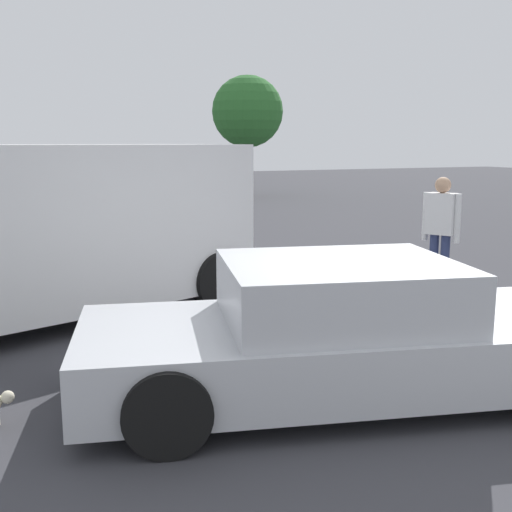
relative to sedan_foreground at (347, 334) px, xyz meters
The scene contains 5 objects.
ground_plane 0.58m from the sedan_foreground, ahead, with size 80.00×80.00×0.00m, color #38383D.
sedan_foreground is the anchor object (origin of this frame).
van_white 4.16m from the sedan_foreground, 120.39° to the left, with size 5.34×3.44×2.15m.
pedestrian 4.35m from the sedan_foreground, 39.75° to the left, with size 0.40×0.51×1.69m.
tree_back_left 20.59m from the sedan_foreground, 69.26° to the left, with size 2.85×2.85×4.83m.
Camera 1 is at (-2.97, -4.35, 2.17)m, focal length 43.65 mm.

